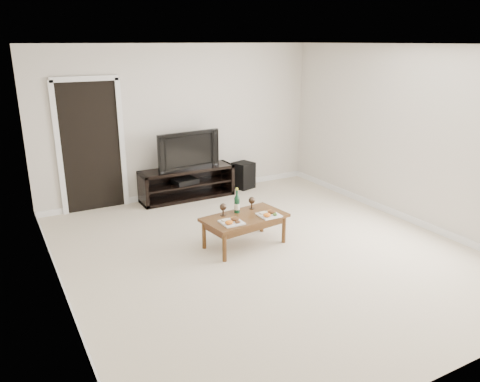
% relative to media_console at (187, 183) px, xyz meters
% --- Properties ---
extents(floor, '(5.50, 5.50, 0.00)m').
position_rel_media_console_xyz_m(floor, '(0.04, -2.50, -0.28)').
color(floor, beige).
rests_on(floor, ground).
extents(back_wall, '(5.00, 0.04, 2.60)m').
position_rel_media_console_xyz_m(back_wall, '(0.04, 0.27, 1.02)').
color(back_wall, beige).
rests_on(back_wall, ground).
extents(ceiling, '(5.00, 5.50, 0.04)m').
position_rel_media_console_xyz_m(ceiling, '(0.04, -2.50, 2.35)').
color(ceiling, white).
rests_on(ceiling, back_wall).
extents(doorway, '(0.90, 0.02, 2.05)m').
position_rel_media_console_xyz_m(doorway, '(-1.51, 0.24, 0.75)').
color(doorway, black).
rests_on(doorway, ground).
extents(media_console, '(1.64, 0.45, 0.55)m').
position_rel_media_console_xyz_m(media_console, '(0.00, 0.00, 0.00)').
color(media_console, black).
rests_on(media_console, ground).
extents(television, '(1.14, 0.25, 0.65)m').
position_rel_media_console_xyz_m(television, '(0.00, 0.00, 0.60)').
color(television, black).
rests_on(television, media_console).
extents(av_receiver, '(0.44, 0.35, 0.08)m').
position_rel_media_console_xyz_m(av_receiver, '(-0.04, -0.01, 0.05)').
color(av_receiver, black).
rests_on(av_receiver, media_console).
extents(subwoofer, '(0.40, 0.40, 0.49)m').
position_rel_media_console_xyz_m(subwoofer, '(1.16, 0.07, -0.03)').
color(subwoofer, black).
rests_on(subwoofer, ground).
extents(coffee_table, '(1.17, 0.73, 0.42)m').
position_rel_media_console_xyz_m(coffee_table, '(-0.09, -2.20, -0.07)').
color(coffee_table, '#573918').
rests_on(coffee_table, ground).
extents(plate_left, '(0.27, 0.27, 0.07)m').
position_rel_media_console_xyz_m(plate_left, '(-0.36, -2.33, 0.18)').
color(plate_left, white).
rests_on(plate_left, coffee_table).
extents(plate_right, '(0.27, 0.27, 0.07)m').
position_rel_media_console_xyz_m(plate_right, '(0.20, -2.34, 0.18)').
color(plate_right, white).
rests_on(plate_right, coffee_table).
extents(wine_bottle, '(0.07, 0.07, 0.35)m').
position_rel_media_console_xyz_m(wine_bottle, '(-0.12, -2.03, 0.32)').
color(wine_bottle, '#0F3820').
rests_on(wine_bottle, coffee_table).
extents(goblet_left, '(0.09, 0.09, 0.17)m').
position_rel_media_console_xyz_m(goblet_left, '(-0.33, -2.04, 0.23)').
color(goblet_left, '#3A2B1F').
rests_on(goblet_left, coffee_table).
extents(goblet_right, '(0.09, 0.09, 0.17)m').
position_rel_media_console_xyz_m(goblet_right, '(0.14, -1.99, 0.23)').
color(goblet_right, '#3A2B1F').
rests_on(goblet_right, coffee_table).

